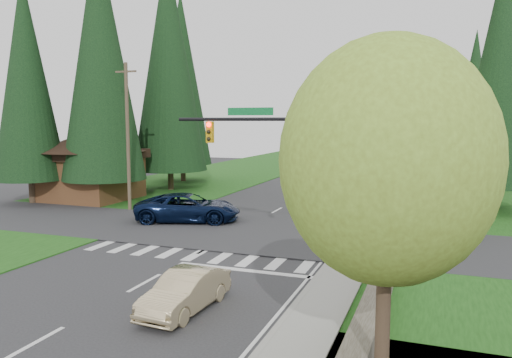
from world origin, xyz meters
The scene contains 34 objects.
ground centered at (0.00, 0.00, 0.00)m, with size 120.00×120.00×0.00m, color #28282B.
grass_east centered at (13.00, 20.00, 0.03)m, with size 14.00×110.00×0.06m, color #194512.
grass_west centered at (-13.00, 20.00, 0.03)m, with size 14.00×110.00×0.06m, color #194512.
cross_street centered at (0.00, 8.00, 0.00)m, with size 120.00×8.00×0.10m, color #28282B.
sidewalk_east centered at (6.90, 22.00, 0.07)m, with size 1.80×80.00×0.13m, color gray.
curb_east centered at (6.05, 22.00, 0.07)m, with size 0.20×80.00×0.13m, color gray.
stone_wall_south centered at (8.60, -3.00, 0.35)m, with size 0.70×14.00×0.70m, color #4C4438.
stone_wall_north centered at (8.60, 30.00, 0.35)m, with size 0.70×40.00×0.70m, color #4C4438.
traffic_signal centered at (4.37, 4.50, 4.98)m, with size 8.70×0.37×6.80m.
brown_building centered at (-15.00, 15.00, 3.14)m, with size 8.40×8.40×5.40m.
utility_pole centered at (-9.50, 12.00, 5.14)m, with size 1.60×0.24×10.00m.
decid_tree_0 centered at (9.20, 14.00, 5.60)m, with size 4.80×4.80×8.37m.
decid_tree_1 centered at (9.30, 21.00, 5.80)m, with size 5.20×5.20×8.80m.
decid_tree_2 centered at (9.10, 28.00, 5.93)m, with size 5.00×5.00×8.82m.
decid_tree_3 centered at (9.20, 35.00, 5.66)m, with size 5.00×5.00×8.55m.
decid_tree_4 centered at (9.30, 42.00, 6.06)m, with size 5.40×5.40×9.18m.
decid_tree_5 centered at (9.10, 49.00, 5.53)m, with size 4.80×4.80×8.30m.
decid_tree_6 centered at (9.20, 56.00, 5.86)m, with size 5.20×5.20×8.86m.
decid_tree_south centered at (9.30, -6.00, 5.27)m, with size 4.60×4.60×7.92m.
conifer_w_a centered at (-13.00, 14.00, 10.79)m, with size 6.12×6.12×19.80m.
conifer_w_b centered at (-16.00, 18.00, 9.79)m, with size 5.44×5.44×17.80m.
conifer_w_c centered at (-12.00, 22.00, 11.29)m, with size 6.46×6.46×20.80m.
conifer_w_d centered at (-18.00, 12.00, 9.29)m, with size 5.10×5.10×16.80m.
conifer_w_e centered at (-14.00, 28.00, 10.29)m, with size 5.78×5.78×18.80m.
conifer_e_a centered at (14.00, 20.00, 9.79)m, with size 5.44×5.44×17.80m.
conifer_e_b centered at (15.00, 34.00, 10.79)m, with size 6.12×6.12×19.80m.
conifer_e_c centered at (14.00, 48.00, 9.29)m, with size 5.10×5.10×16.80m.
sedan_champagne centered at (2.79, -2.95, 0.65)m, with size 1.37×3.93×1.30m, color beige.
suv_navy centered at (-3.88, 9.89, 0.87)m, with size 2.90×6.29×1.75m, color black.
parked_car_a centered at (5.60, 19.98, 0.69)m, with size 1.63×4.05×1.38m, color #A6A6AA.
parked_car_b centered at (4.20, 28.85, 0.76)m, with size 2.13×5.25×1.52m, color slate.
parked_car_c centered at (5.60, 29.81, 0.79)m, with size 1.68×4.81×1.59m, color #BCBCC1.
parked_car_d centered at (5.60, 41.18, 0.81)m, with size 1.91×4.75×1.62m, color silver.
parked_car_e centered at (5.60, 44.52, 0.70)m, with size 1.97×4.85×1.41m, color #ADAEB2.
Camera 1 is at (10.29, -16.78, 6.12)m, focal length 35.00 mm.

